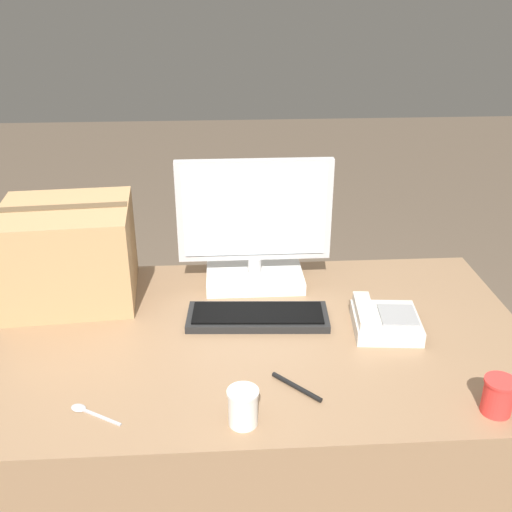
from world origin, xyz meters
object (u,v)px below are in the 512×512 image
at_px(cardboard_box, 69,253).
at_px(pen_marker, 297,387).
at_px(spoon, 87,411).
at_px(paper_cup_right, 498,396).
at_px(keyboard, 258,316).
at_px(desk_phone, 383,321).
at_px(monitor, 254,233).
at_px(paper_cup_left, 243,407).

xyz_separation_m(cardboard_box, pen_marker, (0.63, -0.51, -0.14)).
relative_size(spoon, cardboard_box, 0.32).
xyz_separation_m(paper_cup_right, pen_marker, (-0.44, 0.11, -0.04)).
height_order(keyboard, pen_marker, keyboard).
height_order(keyboard, paper_cup_right, paper_cup_right).
height_order(keyboard, desk_phone, desk_phone).
distance_m(monitor, paper_cup_left, 0.69).
bearing_deg(keyboard, spoon, -134.42).
distance_m(paper_cup_right, cardboard_box, 1.25).
xyz_separation_m(keyboard, spoon, (-0.42, -0.38, -0.01)).
bearing_deg(monitor, paper_cup_right, -52.66).
bearing_deg(spoon, paper_cup_left, -157.91).
xyz_separation_m(keyboard, desk_phone, (0.35, -0.07, 0.01)).
height_order(monitor, spoon, monitor).
bearing_deg(paper_cup_right, spoon, 176.48).
height_order(desk_phone, paper_cup_right, paper_cup_right).
relative_size(monitor, cardboard_box, 1.19).
xyz_separation_m(desk_phone, paper_cup_left, (-0.41, -0.37, 0.02)).
distance_m(monitor, spoon, 0.76).
relative_size(desk_phone, pen_marker, 1.72).
xyz_separation_m(monitor, desk_phone, (0.34, -0.31, -0.15)).
bearing_deg(monitor, paper_cup_left, -95.62).
bearing_deg(monitor, desk_phone, -41.85).
distance_m(paper_cup_left, pen_marker, 0.18).
bearing_deg(keyboard, paper_cup_left, -94.48).
xyz_separation_m(desk_phone, paper_cup_right, (0.17, -0.36, 0.02)).
distance_m(monitor, keyboard, 0.29).
xyz_separation_m(desk_phone, cardboard_box, (-0.91, 0.26, 0.12)).
xyz_separation_m(monitor, paper_cup_right, (0.51, -0.67, -0.13)).
bearing_deg(spoon, pen_marker, -142.14).
bearing_deg(paper_cup_left, spoon, 170.52).
bearing_deg(paper_cup_right, desk_phone, 114.85).
bearing_deg(paper_cup_right, monitor, 127.34).
bearing_deg(desk_phone, pen_marker, -132.27).
bearing_deg(cardboard_box, monitor, 5.22).
relative_size(desk_phone, paper_cup_left, 2.27).
bearing_deg(spoon, paper_cup_right, -151.94).
height_order(paper_cup_left, pen_marker, paper_cup_left).
bearing_deg(cardboard_box, keyboard, -18.35).
xyz_separation_m(monitor, pen_marker, (0.07, -0.56, -0.17)).
relative_size(monitor, paper_cup_left, 5.40).
bearing_deg(pen_marker, keyboard, 149.50).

